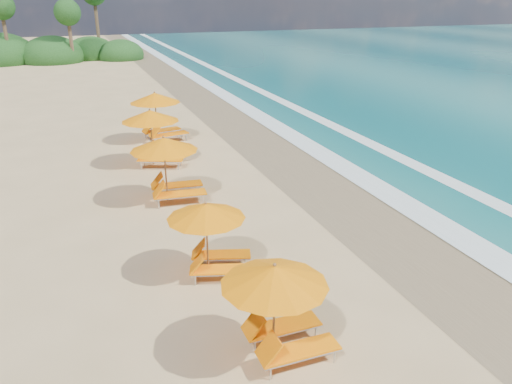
# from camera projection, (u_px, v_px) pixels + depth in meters

# --- Properties ---
(ground) EXTENTS (160.00, 160.00, 0.00)m
(ground) POSITION_uv_depth(u_px,v_px,m) (256.00, 227.00, 15.79)
(ground) COLOR tan
(ground) RESTS_ON ground
(wet_sand) EXTENTS (4.00, 160.00, 0.01)m
(wet_sand) POSITION_uv_depth(u_px,v_px,m) (366.00, 209.00, 17.09)
(wet_sand) COLOR #8C7953
(wet_sand) RESTS_ON ground
(surf_foam) EXTENTS (4.00, 160.00, 0.01)m
(surf_foam) POSITION_uv_depth(u_px,v_px,m) (431.00, 198.00, 17.97)
(surf_foam) COLOR white
(surf_foam) RESTS_ON ground
(station_1) EXTENTS (2.30, 2.12, 2.14)m
(station_1) POSITION_uv_depth(u_px,v_px,m) (282.00, 304.00, 9.85)
(station_1) COLOR olive
(station_1) RESTS_ON ground
(station_2) EXTENTS (2.57, 2.50, 2.03)m
(station_2) POSITION_uv_depth(u_px,v_px,m) (213.00, 234.00, 12.83)
(station_2) COLOR olive
(station_2) RESTS_ON ground
(station_3) EXTENTS (2.69, 2.53, 2.36)m
(station_3) POSITION_uv_depth(u_px,v_px,m) (170.00, 164.00, 17.43)
(station_3) COLOR olive
(station_3) RESTS_ON ground
(station_4) EXTENTS (3.14, 3.10, 2.42)m
(station_4) POSITION_uv_depth(u_px,v_px,m) (156.00, 134.00, 21.08)
(station_4) COLOR olive
(station_4) RESTS_ON ground
(station_5) EXTENTS (2.96, 2.83, 2.46)m
(station_5) POSITION_uv_depth(u_px,v_px,m) (160.00, 113.00, 24.54)
(station_5) COLOR olive
(station_5) RESTS_ON ground
(treeline) EXTENTS (25.80, 8.80, 9.74)m
(treeline) POSITION_uv_depth(u_px,v_px,m) (11.00, 53.00, 51.79)
(treeline) COLOR #163D14
(treeline) RESTS_ON ground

